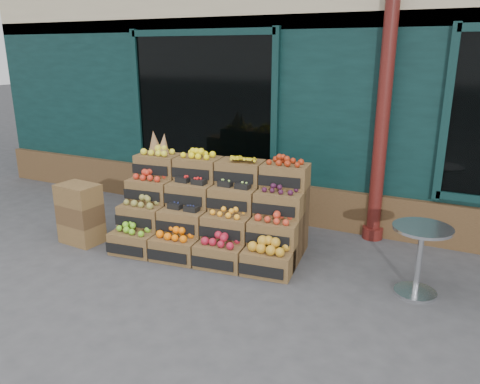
% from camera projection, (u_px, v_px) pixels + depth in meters
% --- Properties ---
extents(ground, '(60.00, 60.00, 0.00)m').
position_uv_depth(ground, '(228.00, 282.00, 5.32)').
color(ground, '#3E3E41').
rests_on(ground, ground).
extents(shop_facade, '(12.00, 6.24, 4.80)m').
position_uv_depth(shop_facade, '(351.00, 57.00, 8.99)').
color(shop_facade, black).
rests_on(shop_facade, ground).
extents(crate_display, '(2.49, 1.44, 1.48)m').
position_uv_depth(crate_display, '(212.00, 215.00, 6.11)').
color(crate_display, brown).
rests_on(crate_display, ground).
extents(spare_crates, '(0.57, 0.42, 0.82)m').
position_uv_depth(spare_crates, '(80.00, 214.00, 6.31)').
color(spare_crates, brown).
rests_on(spare_crates, ground).
extents(bistro_table, '(0.61, 0.61, 0.77)m').
position_uv_depth(bistro_table, '(420.00, 253.00, 4.92)').
color(bistro_table, '#ADAFB4').
rests_on(bistro_table, ground).
extents(shopkeeper, '(0.87, 0.65, 2.16)m').
position_uv_depth(shopkeeper, '(219.00, 138.00, 8.01)').
color(shopkeeper, '#1E6A37').
rests_on(shopkeeper, ground).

